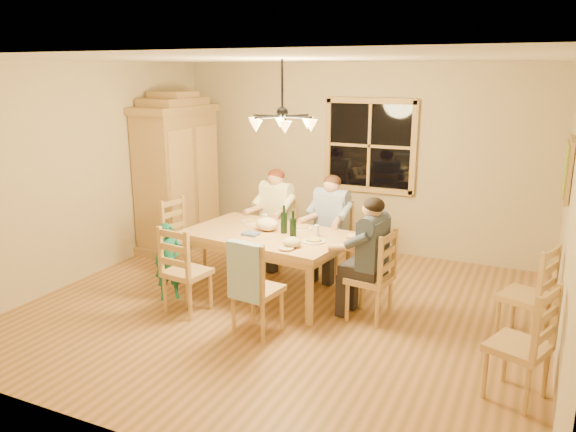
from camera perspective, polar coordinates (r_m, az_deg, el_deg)
The scene contains 33 objects.
floor at distance 6.35m, azimuth -0.53°, elevation -9.46°, with size 5.50×5.50×0.00m, color olive.
ceiling at distance 5.80m, azimuth -0.60°, elevation 15.70°, with size 5.50×5.00×0.02m, color white.
wall_back at distance 8.22m, azimuth 6.97°, elevation 5.81°, with size 5.50×0.02×2.70m, color #C6B98C.
wall_left at distance 7.51m, azimuth -19.92°, elevation 4.22°, with size 0.02×5.00×2.70m, color #C6B98C.
wall_right at distance 5.39m, azimuth 26.89°, elevation -0.29°, with size 0.02×5.00×2.70m, color #C6B98C.
window at distance 8.11m, azimuth 8.29°, elevation 7.07°, with size 1.30×0.06×1.30m.
painting at distance 6.52m, azimuth 26.58°, elevation 4.33°, with size 0.06×0.78×0.64m.
chandelier at distance 5.82m, azimuth -0.58°, elevation 9.56°, with size 0.77×0.68×0.71m.
armoire at distance 8.47m, azimuth -11.13°, elevation 3.88°, with size 0.66×1.40×2.30m.
dining_table at distance 6.56m, azimuth -2.07°, elevation -2.51°, with size 2.00×1.37×0.76m.
chair_far_left at distance 7.61m, azimuth -1.24°, elevation -2.89°, with size 0.49×0.47×0.99m.
chair_far_right at distance 7.21m, azimuth 4.31°, elevation -3.93°, with size 0.49×0.47×0.99m.
chair_near_left at distance 6.30m, azimuth -10.15°, elevation -6.93°, with size 0.49×0.47×0.99m.
chair_near_right at distance 5.75m, azimuth -3.11°, elevation -8.85°, with size 0.49×0.47×0.99m.
chair_end_left at distance 7.44m, azimuth -10.38°, elevation -3.55°, with size 0.47×0.49×0.99m.
chair_end_right at distance 6.09m, azimuth 8.25°, elevation -7.62°, with size 0.47×0.49×0.99m.
adult_woman at distance 7.47m, azimuth -1.26°, elevation 1.05°, with size 0.43×0.46×0.87m.
adult_plaid_man at distance 7.06m, azimuth 4.39°, elevation 0.21°, with size 0.43×0.46×0.87m.
adult_slate_man at distance 5.91m, azimuth 8.44°, elevation -2.78°, with size 0.46×0.43×0.87m.
towel at distance 5.46m, azimuth -4.32°, elevation -5.68°, with size 0.38×0.10×0.58m, color #97B6CD.
wine_bottle_a at distance 6.46m, azimuth -0.41°, elevation -0.33°, with size 0.08×0.08×0.33m, color black.
wine_bottle_b at distance 6.21m, azimuth 0.52°, elevation -0.94°, with size 0.08×0.08×0.33m, color black.
plate_woman at distance 6.97m, azimuth -3.70°, elevation -0.57°, with size 0.26×0.26×0.02m, color white.
plate_plaid at distance 6.66m, azimuth 1.34°, elevation -1.27°, with size 0.26×0.26×0.02m, color white.
plate_slate at distance 6.17m, azimuth 2.62°, elevation -2.57°, with size 0.26×0.26×0.02m, color white.
wine_glass_a at distance 6.81m, azimuth -2.37°, elevation -0.39°, with size 0.06×0.06×0.14m, color silver.
wine_glass_b at distance 6.33m, azimuth 2.92°, elevation -1.55°, with size 0.06×0.06×0.14m, color silver.
cap at distance 5.98m, azimuth 0.39°, elevation -2.67°, with size 0.20×0.20×0.11m, color #C9BC86.
napkin at distance 6.43m, azimuth -3.82°, elevation -1.83°, with size 0.18×0.14×0.03m, color #54679A.
cloth_bundle at distance 6.59m, azimuth -2.15°, elevation -0.83°, with size 0.28×0.22×0.15m, color beige.
child at distance 6.63m, azimuth -12.00°, elevation -4.55°, with size 0.33×0.22×0.90m, color #19725D.
chair_spare_front at distance 5.01m, azimuth 22.18°, elevation -13.73°, with size 0.55×0.56×0.99m.
chair_spare_back at distance 6.03m, azimuth 22.80°, elevation -8.88°, with size 0.54×0.56×0.99m.
Camera 1 is at (2.49, -5.24, 2.58)m, focal length 35.00 mm.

